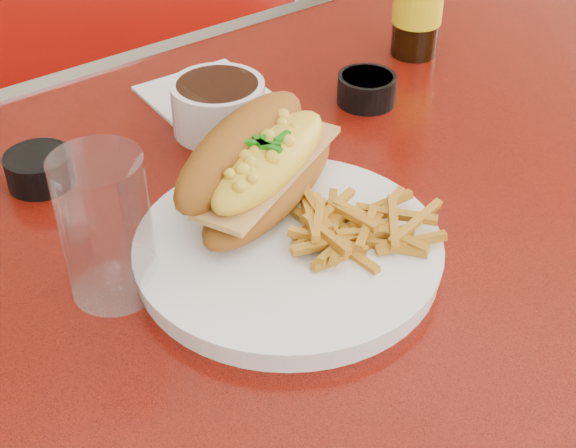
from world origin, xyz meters
TOP-DOWN VIEW (x-y plane):
  - diner_table at (0.00, 0.00)m, footprint 1.23×0.83m
  - booth_bench_far at (0.00, 0.81)m, footprint 1.20×0.51m
  - dinner_plate at (-0.18, -0.05)m, footprint 0.34×0.34m
  - mac_hoagie at (-0.16, 0.02)m, footprint 0.23×0.18m
  - fries_pile at (-0.12, -0.08)m, footprint 0.12×0.11m
  - fork at (-0.12, -0.03)m, footprint 0.08×0.12m
  - gravy_ramekin at (-0.11, 0.18)m, footprint 0.13×0.13m
  - sauce_cup_left at (-0.31, 0.20)m, footprint 0.07×0.07m
  - sauce_cup_right at (0.07, 0.13)m, footprint 0.08×0.08m
  - water_tumbler at (-0.32, 0.01)m, footprint 0.09×0.09m
  - paper_napkin at (-0.08, 0.25)m, footprint 0.14×0.14m

SIDE VIEW (x-z plane):
  - booth_bench_far at x=0.00m, z-range -0.16..0.74m
  - diner_table at x=0.00m, z-range 0.22..0.99m
  - paper_napkin at x=-0.08m, z-range 0.77..0.77m
  - dinner_plate at x=-0.18m, z-range 0.77..0.79m
  - sauce_cup_left at x=-0.31m, z-range 0.77..0.81m
  - sauce_cup_right at x=0.07m, z-range 0.77..0.81m
  - fork at x=-0.12m, z-range 0.79..0.79m
  - gravy_ramekin at x=-0.11m, z-range 0.77..0.83m
  - fries_pile at x=-0.12m, z-range 0.79..0.82m
  - mac_hoagie at x=-0.16m, z-range 0.78..0.88m
  - water_tumbler at x=-0.32m, z-range 0.77..0.90m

